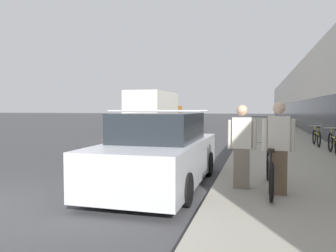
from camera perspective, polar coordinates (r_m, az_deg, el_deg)
The scene contains 8 objects.
sidewalk_slab at distance 25.36m, azimuth 17.87°, elevation -0.81°, with size 4.06×70.00×0.14m.
tandem_bicycle at distance 6.68m, azimuth 17.27°, elevation -7.45°, with size 0.52×2.44×0.86m.
person_rider at distance 6.31m, azimuth 18.64°, elevation -3.68°, with size 0.57×0.22×1.69m.
person_bystander at distance 6.62m, azimuth 12.73°, elevation -3.48°, with size 0.56×0.22×1.64m.
cruiser_bike_middle at distance 12.76m, azimuth 26.92°, elevation -2.65°, with size 0.52×1.79×0.89m.
cruiser_bike_farthest at distance 15.10m, azimuth 24.44°, elevation -1.83°, with size 0.52×1.79×0.84m.
parked_sedan_curbside at distance 7.25m, azimuth -1.47°, elevation -4.70°, with size 1.98×4.57×1.68m.
moving_truck at distance 23.03m, azimuth -2.22°, elevation 2.38°, with size 2.36×7.07×2.85m.
Camera 1 is at (4.61, -4.28, 1.71)m, focal length 35.00 mm.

